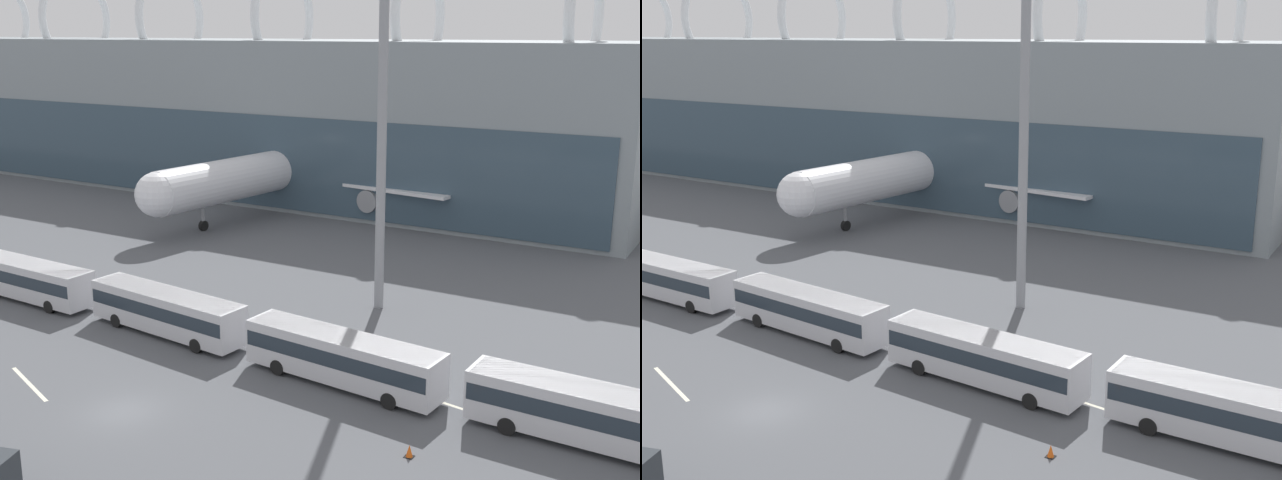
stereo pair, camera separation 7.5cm
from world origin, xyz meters
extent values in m
plane|color=#515459|center=(0.00, 0.00, 0.00)|extent=(440.00, 440.00, 0.00)
cube|color=gray|center=(-56.11, 58.66, 9.83)|extent=(148.26, 22.75, 19.66)
cube|color=#384C5B|center=(-56.11, 47.18, 5.91)|extent=(145.30, 0.20, 10.81)
torus|color=white|center=(-65.52, 58.66, 22.50)|extent=(1.10, 13.72, 13.72)
torus|color=white|center=(-46.71, 58.66, 22.50)|extent=(1.10, 13.72, 13.72)
torus|color=white|center=(-27.90, 58.66, 22.50)|extent=(1.10, 13.72, 13.72)
torus|color=white|center=(-9.09, 58.66, 22.50)|extent=(1.10, 13.72, 13.72)
torus|color=white|center=(9.71, 58.66, 22.50)|extent=(1.10, 13.72, 13.72)
cylinder|color=white|center=(-21.55, 47.80, 4.93)|extent=(8.95, 37.53, 4.66)
sphere|color=white|center=(-23.72, 29.31, 4.93)|extent=(4.56, 4.56, 4.56)
cone|color=white|center=(-19.39, 66.29, 4.93)|extent=(5.34, 8.63, 4.42)
cube|color=white|center=(-21.29, 50.06, 4.11)|extent=(43.84, 8.93, 0.35)
cylinder|color=gray|center=(-9.14, 48.63, 2.61)|extent=(2.94, 4.08, 2.51)
cylinder|color=gray|center=(-33.44, 51.48, 2.61)|extent=(2.94, 4.08, 2.51)
cube|color=#19724C|center=(-19.49, 65.39, 10.60)|extent=(1.21, 6.97, 9.95)
cube|color=white|center=(-19.49, 65.39, 5.39)|extent=(12.39, 4.59, 0.28)
cylinder|color=gray|center=(-23.01, 35.40, 2.51)|extent=(0.36, 0.36, 3.91)
cylinder|color=black|center=(-23.01, 35.40, 0.55)|extent=(0.57, 1.14, 1.10)
cylinder|color=gray|center=(-18.28, 49.70, 2.51)|extent=(0.36, 0.36, 3.91)
cylinder|color=black|center=(-18.28, 49.70, 0.55)|extent=(0.57, 1.14, 1.10)
cylinder|color=gray|center=(-24.29, 50.41, 2.51)|extent=(0.36, 0.36, 3.91)
cylinder|color=black|center=(-24.29, 50.41, 0.55)|extent=(0.57, 1.14, 1.10)
cube|color=silver|center=(-20.49, 10.38, 1.74)|extent=(13.05, 3.03, 2.74)
cube|color=#232D38|center=(-20.49, 10.38, 2.02)|extent=(12.79, 3.05, 0.96)
cube|color=silver|center=(-20.49, 10.38, 3.05)|extent=(12.66, 2.94, 0.12)
cylinder|color=black|center=(-16.43, 11.47, 0.50)|extent=(1.01, 0.33, 1.00)
cylinder|color=black|center=(-16.51, 9.04, 0.50)|extent=(1.01, 0.33, 1.00)
cylinder|color=black|center=(-24.48, 11.72, 0.50)|extent=(1.01, 0.33, 1.00)
cube|color=silver|center=(-5.86, 10.34, 1.74)|extent=(13.17, 3.83, 2.74)
cube|color=#232D38|center=(-5.86, 10.34, 2.02)|extent=(12.91, 3.84, 0.96)
cube|color=silver|center=(-5.86, 10.34, 3.05)|extent=(12.77, 3.72, 0.12)
cylinder|color=black|center=(-1.74, 11.18, 0.50)|extent=(1.02, 0.39, 1.00)
cylinder|color=black|center=(-1.96, 8.76, 0.50)|extent=(1.02, 0.39, 1.00)
cylinder|color=black|center=(-9.75, 11.93, 0.50)|extent=(1.02, 0.39, 1.00)
cylinder|color=black|center=(-9.98, 9.50, 0.50)|extent=(1.02, 0.39, 1.00)
cube|color=silver|center=(8.78, 9.53, 1.74)|extent=(13.14, 3.63, 2.74)
cube|color=#232D38|center=(8.78, 9.53, 2.02)|extent=(12.89, 3.64, 0.96)
cube|color=silver|center=(8.78, 9.53, 3.05)|extent=(12.75, 3.53, 0.12)
cylinder|color=black|center=(12.88, 10.44, 0.50)|extent=(1.02, 0.38, 1.00)
cylinder|color=black|center=(12.69, 8.01, 0.50)|extent=(1.02, 0.38, 1.00)
cylinder|color=black|center=(4.86, 11.06, 0.50)|extent=(1.02, 0.38, 1.00)
cylinder|color=black|center=(4.67, 8.63, 0.50)|extent=(1.02, 0.38, 1.00)
cube|color=silver|center=(23.41, 9.72, 1.74)|extent=(13.02, 2.84, 2.74)
cube|color=#232D38|center=(23.41, 9.72, 2.02)|extent=(12.76, 2.86, 0.96)
cube|color=silver|center=(23.41, 9.72, 3.05)|extent=(12.63, 2.75, 0.12)
cylinder|color=black|center=(19.41, 11.00, 0.50)|extent=(1.00, 0.32, 1.00)
cylinder|color=black|center=(19.37, 8.57, 0.50)|extent=(1.00, 0.32, 1.00)
cylinder|color=gray|center=(4.30, 23.14, 14.62)|extent=(0.72, 0.72, 29.25)
cube|color=silver|center=(12.17, 10.75, 0.00)|extent=(9.65, 1.62, 0.01)
cube|color=silver|center=(-7.53, -0.28, 0.00)|extent=(5.70, 2.43, 0.01)
cube|color=black|center=(15.91, 3.80, 0.01)|extent=(0.47, 0.47, 0.02)
cone|color=#EA5914|center=(15.91, 3.80, 0.35)|extent=(0.35, 0.35, 0.64)
camera|label=1|loc=(30.79, -29.55, 20.78)|focal=45.00mm
camera|label=2|loc=(30.86, -29.51, 20.78)|focal=45.00mm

